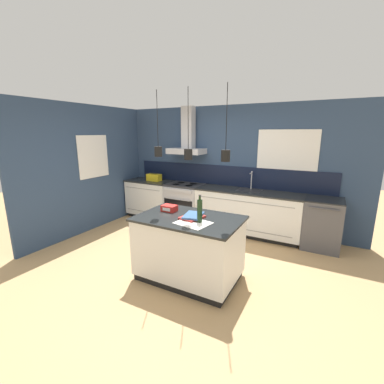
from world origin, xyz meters
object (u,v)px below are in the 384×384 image
Objects in this scene: book_stack at (193,216)px; red_supply_box at (169,208)px; oven_range at (185,203)px; bottle_on_island at (200,211)px; yellow_toolbox at (154,177)px; dishwasher at (322,224)px.

book_stack is 1.76× the size of red_supply_box.
oven_range is 2.41× the size of book_stack.
bottle_on_island is (1.42, -2.10, 0.61)m from oven_range.
red_supply_box is at bearing 159.61° from bottle_on_island.
yellow_toolbox is (-0.85, 0.00, 0.54)m from oven_range.
book_stack is 0.48m from red_supply_box.
yellow_toolbox is (-3.68, 0.00, 0.54)m from dishwasher.
red_supply_box is at bearing -48.52° from yellow_toolbox.
bottle_on_island reaches higher than book_stack.
yellow_toolbox reaches higher than red_supply_box.
oven_range is 2.49× the size of bottle_on_island.
book_stack is (-1.56, -2.00, 0.48)m from dishwasher.
yellow_toolbox is at bearing 180.00° from dishwasher.
book_stack is at bearing -43.39° from yellow_toolbox.
yellow_toolbox is (-2.12, 2.00, 0.05)m from book_stack.
bottle_on_island is at bearing -33.39° from book_stack.
dishwasher is 2.68× the size of yellow_toolbox.
oven_range is at bearing 122.37° from book_stack.
dishwasher is 2.41× the size of book_stack.
bottle_on_island is 3.10m from yellow_toolbox.
oven_range is 2.61m from bottle_on_island.
oven_range is 2.42m from book_stack.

